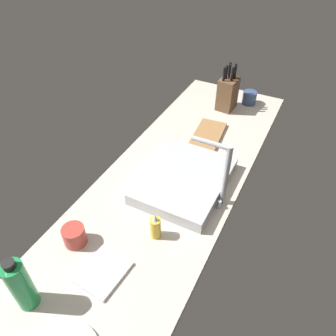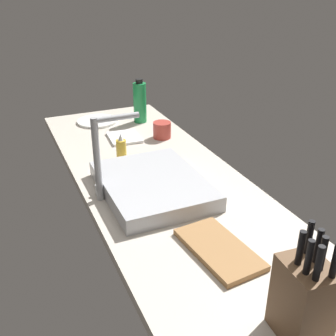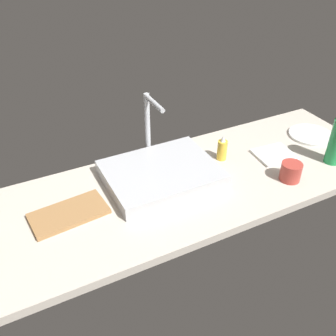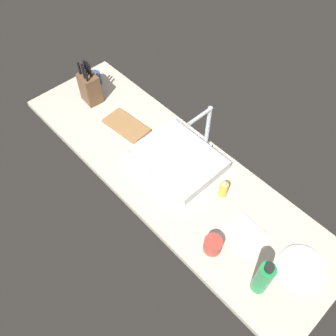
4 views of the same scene
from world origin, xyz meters
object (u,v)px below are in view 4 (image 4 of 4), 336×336
Objects in this scene: dinner_plate at (302,267)px; coffee_mug at (213,245)px; cutting_board at (126,126)px; soap_bottle at (223,189)px; ceramic_cup at (95,79)px; sink_basin at (179,158)px; knife_block at (90,88)px; water_bottle at (263,278)px; faucet at (206,126)px; dish_towel at (246,233)px.

dinner_plate is 41.19cm from coffee_mug.
dinner_plate is (121.62, 3.63, -0.30)cm from cutting_board.
soap_bottle is 1.41× the size of ceramic_cup.
sink_basin is 81.57cm from dinner_plate.
dinner_plate is at bearing -3.12° from soap_bottle.
dinner_plate is at bearing -0.67° from sink_basin.
cutting_board is (32.61, 1.25, -9.33)cm from knife_block.
water_bottle is 26.58cm from coffee_mug.
water_bottle reaches higher than cutting_board.
sink_basin is 1.67× the size of knife_block.
coffee_mug and ceramic_cup have the same top height.
knife_block is 2.28× the size of soap_bottle.
cutting_board is 3.26× the size of ceramic_cup.
dinner_plate is at bearing 34.01° from coffee_mug.
faucet is at bearing 167.19° from dinner_plate.
coffee_mug is at bearing -3.85° from knife_block.
sink_basin is 40.40cm from cutting_board.
sink_basin is 1.98× the size of water_bottle.
faucet reaches higher than cutting_board.
water_bottle reaches higher than soap_bottle.
coffee_mug is at bearing -26.73° from sink_basin.
dinner_plate is (50.71, -2.77, -4.45)cm from soap_bottle.
knife_block is 121.71cm from coffee_mug.
knife_block is at bearing -175.77° from soap_bottle.
soap_bottle is 115.54cm from ceramic_cup.
ceramic_cup is at bearing 175.26° from dish_towel.
knife_block is (-75.47, -22.79, -7.93)cm from faucet.
cutting_board is at bearing 6.90° from knife_block.
dish_towel is at bearing -168.86° from dinner_plate.
faucet is at bearing 137.58° from coffee_mug.
coffee_mug is (87.58, -19.33, 2.99)cm from cutting_board.
ceramic_cup is (-87.44, -11.93, -14.22)cm from faucet.
dinner_plate is at bearing 11.14° from dish_towel.
sink_basin is 30.95cm from soap_bottle.
faucet reaches higher than soap_bottle.
soap_bottle is at bearing 122.95° from coffee_mug.
coffee_mug is at bearing -42.42° from faucet.
sink_basin is 23.01cm from faucet.
soap_bottle is at bearing 150.39° from water_bottle.
faucet is at bearing 150.88° from water_bottle.
knife_block reaches higher than soap_bottle.
knife_block is 33.94cm from cutting_board.
dinner_plate and dish_towel have the same top height.
sink_basin is at bearing -176.64° from soap_bottle.
soap_bottle reaches higher than ceramic_cup.
cutting_board is at bearing -174.84° from soap_bottle.
ceramic_cup is at bearing 167.83° from cutting_board.
soap_bottle is 50.98cm from dinner_plate.
knife_block reaches higher than coffee_mug.
ceramic_cup is at bearing 170.20° from water_bottle.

